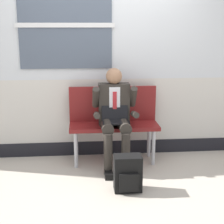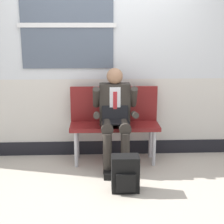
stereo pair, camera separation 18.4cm
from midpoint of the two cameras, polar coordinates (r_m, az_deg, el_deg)
ground_plane at (r=4.31m, az=-1.54°, el=-10.56°), size 18.00×18.00×0.00m
station_wall at (r=4.73m, az=-2.35°, el=8.17°), size 6.24×0.17×2.63m
bench_with_person at (r=4.60m, az=-0.91°, el=-1.02°), size 1.18×0.42×1.01m
person_seated at (r=4.38m, az=-0.72°, el=-0.48°), size 0.57×0.70×1.28m
backpack at (r=3.87m, az=1.28°, el=-10.27°), size 0.31×0.23×0.41m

